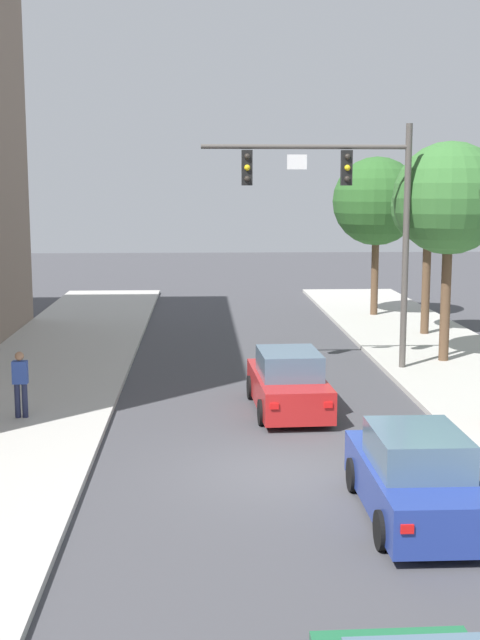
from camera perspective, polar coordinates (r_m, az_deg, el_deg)
name	(u,v)px	position (r m, az deg, el deg)	size (l,w,h in m)	color
ground_plane	(287,471)	(17.23, 3.23, -10.31)	(120.00, 120.00, 0.00)	#424247
traffic_signal_mast	(349,201)	(25.79, 7.48, 8.08)	(6.39, 0.38, 7.50)	#514C47
car_lead_red	(288,384)	(21.57, 3.32, -4.37)	(1.98, 4.31, 1.60)	#B21E1E
car_following_blue	(415,478)	(15.00, 11.87, -10.53)	(1.85, 4.25, 1.60)	navy
pedestrian_sidewalk_left_walker	(20,381)	(21.01, -14.81, -4.06)	(0.36, 0.22, 1.64)	#232847
street_tree_second	(449,199)	(27.54, 14.15, 8.03)	(3.59, 3.59, 7.05)	brown
street_tree_third	(429,208)	(32.69, 12.79, 7.51)	(2.86, 2.86, 6.33)	brown
street_tree_farthest	(377,202)	(37.36, 9.34, 8.00)	(3.87, 3.87, 6.97)	brown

